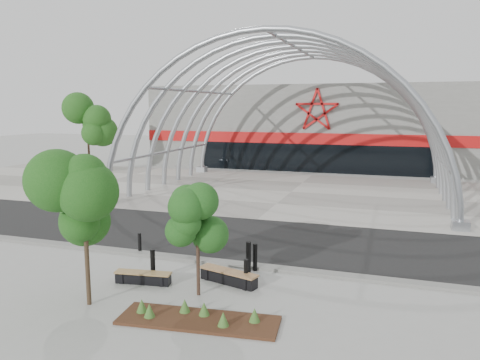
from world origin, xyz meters
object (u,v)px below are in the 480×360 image
at_px(street_tree_0, 84,205).
at_px(bollard_2, 248,257).
at_px(bench_0, 143,278).
at_px(street_tree_1, 197,221).
at_px(bench_1, 229,277).

xyz_separation_m(street_tree_0, bollard_2, (3.79, 4.22, -2.54)).
bearing_deg(bench_0, bollard_2, 35.38).
bearing_deg(street_tree_1, bench_0, 171.93).
xyz_separation_m(street_tree_1, bollard_2, (0.90, 2.50, -1.87)).
height_order(street_tree_1, bench_1, street_tree_1).
distance_m(bench_0, bench_1, 2.92).
bearing_deg(street_tree_0, street_tree_1, 30.71).
relative_size(street_tree_0, bench_1, 1.93).
relative_size(bench_1, bollard_2, 1.97).
bearing_deg(bench_0, street_tree_1, -8.07).
distance_m(street_tree_0, street_tree_1, 3.43).
bearing_deg(bollard_2, street_tree_1, -109.85).
bearing_deg(bench_1, street_tree_1, -115.36).
relative_size(street_tree_1, bench_1, 1.52).
distance_m(street_tree_1, bollard_2, 3.25).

